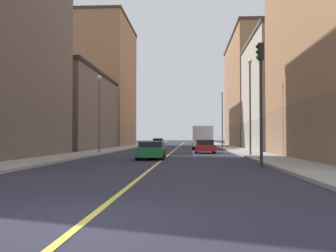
{
  "coord_description": "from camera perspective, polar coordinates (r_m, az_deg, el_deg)",
  "views": [
    {
      "loc": [
        1.94,
        -7.37,
        1.55
      ],
      "look_at": [
        -0.57,
        36.92,
        2.81
      ],
      "focal_mm": 42.61,
      "sensor_mm": 36.0,
      "label": 1
    }
  ],
  "objects": [
    {
      "name": "ground_plane",
      "position": [
        7.78,
        -11.55,
        -13.08
      ],
      "size": [
        400.0,
        400.0,
        0.0
      ],
      "primitive_type": "plane",
      "color": "#2A2939",
      "rests_on": "ground"
    },
    {
      "name": "sidewalk_left",
      "position": [
        56.67,
        8.9,
        -3.1
      ],
      "size": [
        2.98,
        168.0,
        0.15
      ],
      "primitive_type": "cube",
      "color": "#9E9B93",
      "rests_on": "ground"
    },
    {
      "name": "sidewalk_right",
      "position": [
        57.18,
        -6.29,
        -3.1
      ],
      "size": [
        2.98,
        168.0,
        0.15
      ],
      "primitive_type": "cube",
      "color": "#9E9B93",
      "rests_on": "ground"
    },
    {
      "name": "lane_center_stripe",
      "position": [
        56.43,
        1.27,
        -3.19
      ],
      "size": [
        0.16,
        154.0,
        0.01
      ],
      "primitive_type": "cube",
      "color": "#E5D14C",
      "rests_on": "ground"
    },
    {
      "name": "building_left_mid",
      "position": [
        49.45,
        17.79,
        4.42
      ],
      "size": [
        10.95,
        16.49,
        13.37
      ],
      "color": "#9D9688",
      "rests_on": "ground"
    },
    {
      "name": "building_left_far",
      "position": [
        71.64,
        13.22,
        4.75
      ],
      "size": [
        10.95,
        26.2,
        18.89
      ],
      "color": "#8F6B4F",
      "rests_on": "ground"
    },
    {
      "name": "building_right_midblock",
      "position": [
        51.34,
        -15.25,
        2.08
      ],
      "size": [
        10.95,
        21.03,
        9.62
      ],
      "color": "brown",
      "rests_on": "ground"
    },
    {
      "name": "building_right_distant",
      "position": [
        73.05,
        -9.71,
        5.93
      ],
      "size": [
        10.95,
        18.99,
        22.25
      ],
      "color": "#8F6B4F",
      "rests_on": "ground"
    },
    {
      "name": "traffic_light_left_near",
      "position": [
        21.52,
        13.11,
        5.41
      ],
      "size": [
        0.4,
        0.32,
        6.5
      ],
      "color": "#2D2D2D",
      "rests_on": "ground"
    },
    {
      "name": "street_lamp_left_near",
      "position": [
        32.1,
        11.66,
        4.05
      ],
      "size": [
        0.36,
        0.36,
        7.58
      ],
      "color": "#4C4C51",
      "rests_on": "ground"
    },
    {
      "name": "street_lamp_right_near",
      "position": [
        38.04,
        -9.8,
        2.88
      ],
      "size": [
        0.36,
        0.36,
        7.23
      ],
      "color": "#4C4C51",
      "rests_on": "ground"
    },
    {
      "name": "street_lamp_left_far",
      "position": [
        59.4,
        7.77,
        1.71
      ],
      "size": [
        0.36,
        0.36,
        8.12
      ],
      "color": "#4C4C51",
      "rests_on": "ground"
    },
    {
      "name": "car_red",
      "position": [
        39.14,
        5.29,
        -2.97
      ],
      "size": [
        1.94,
        3.92,
        1.31
      ],
      "color": "red",
      "rests_on": "ground"
    },
    {
      "name": "car_blue",
      "position": [
        64.21,
        -1.4,
        -2.4
      ],
      "size": [
        1.78,
        4.47,
        1.39
      ],
      "color": "#23389E",
      "rests_on": "ground"
    },
    {
      "name": "car_green",
      "position": [
        28.2,
        -2.4,
        -3.49
      ],
      "size": [
        1.96,
        4.12,
        1.27
      ],
      "color": "#1E6B38",
      "rests_on": "ground"
    },
    {
      "name": "box_truck",
      "position": [
        50.23,
        4.91,
        -1.62
      ],
      "size": [
        2.53,
        6.8,
        2.91
      ],
      "color": "beige",
      "rests_on": "ground"
    }
  ]
}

